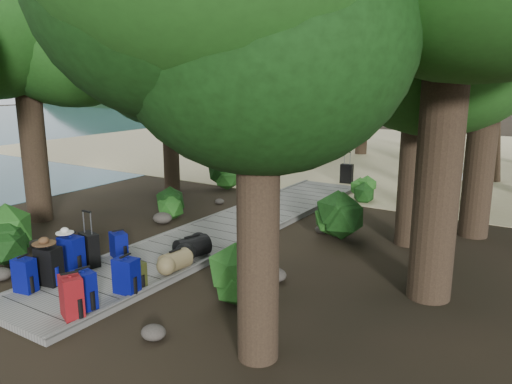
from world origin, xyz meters
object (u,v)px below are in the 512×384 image
Objects in this scene: backpack_left_a at (25,273)px; backpack_right_c at (126,274)px; backpack_right_b at (84,288)px; sun_lounger at (461,174)px; backpack_left_d at (119,243)px; lone_suitcase_on_sand at (347,174)px; backpack_left_c at (72,253)px; duffel_right_black at (192,247)px; backpack_right_d at (137,272)px; suitcase_on_boardwalk at (89,249)px; backpack_right_a at (71,294)px; duffel_right_khaki at (175,261)px; backpack_left_b at (49,264)px; kayak at (281,163)px.

backpack_right_c is at bearing 20.29° from backpack_left_a.
sun_lounger is at bearing 89.59° from backpack_right_b.
backpack_right_c is at bearing -83.17° from sun_lounger.
backpack_right_c is (1.46, -1.15, 0.05)m from backpack_left_d.
backpack_right_b is 1.02× the size of lone_suitcase_on_sand.
backpack_left_c is 2.34m from duffel_right_black.
backpack_right_b is (1.45, -0.87, -0.04)m from backpack_left_c.
lone_suitcase_on_sand is (-0.56, 11.07, -0.10)m from backpack_right_c.
backpack_left_c reaches higher than lone_suitcase_on_sand.
sun_lounger is at bearing 92.04° from duffel_right_black.
backpack_left_c is at bearing 160.28° from backpack_right_b.
backpack_right_c is 0.33m from backpack_right_d.
backpack_left_c is 1.14× the size of backpack_right_c.
suitcase_on_boardwalk is at bearing 84.20° from backpack_left_c.
backpack_right_a is at bearing -92.68° from lone_suitcase_on_sand.
duffel_right_black is (-0.08, 1.64, -0.02)m from backpack_right_d.
backpack_left_d is 1.00× the size of duffel_right_khaki.
backpack_left_c is at bearing -89.48° from sun_lounger.
backpack_left_a reaches higher than backpack_left_d.
backpack_right_b is 1.20× the size of duffel_right_khaki.
backpack_right_d is (1.49, 0.22, -0.15)m from backpack_left_c.
duffel_right_black is 1.02× the size of lone_suitcase_on_sand.
backpack_left_b is 11.60m from lone_suitcase_on_sand.
lone_suitcase_on_sand is at bearing 79.61° from backpack_left_c.
backpack_left_b is 1.52m from backpack_right_c.
backpack_left_b reaches higher than backpack_right_b.
duffel_right_khaki is (0.11, 0.91, -0.05)m from backpack_right_d.
sun_lounger is (2.91, 14.58, -0.16)m from backpack_right_a.
backpack_right_a is at bearing -71.15° from duffel_right_black.
backpack_left_d is at bearing 136.07° from backpack_right_b.
duffel_right_black is at bearing 102.17° from backpack_right_b.
sun_lounger is (4.33, 12.34, -0.08)m from backpack_left_d.
backpack_left_a is at bearing -120.19° from duffel_right_khaki.
lone_suitcase_on_sand is at bearing 98.79° from duffel_right_khaki.
kayak is at bearing -154.63° from sun_lounger.
backpack_right_a is 1.27× the size of duffel_right_khaki.
backpack_left_d is 13.08m from sun_lounger.
sun_lounger is (2.87, 13.49, -0.13)m from backpack_right_c.
backpack_left_b is 2.26m from duffel_right_khaki.
backpack_left_c reaches higher than duffel_right_black.
backpack_left_d is 0.83× the size of duffel_right_black.
backpack_right_c is 0.36× the size of sun_lounger.
duffel_right_black is at bearing -85.85° from sun_lounger.
lone_suitcase_on_sand reaches higher than duffel_right_khaki.
kayak is 7.13m from sun_lounger.
backpack_right_a is 14.38m from kayak.
kayak is (-2.71, 13.60, -0.26)m from backpack_left_a.
backpack_left_a is 1.15× the size of backpack_left_d.
backpack_right_b reaches higher than duffel_right_khaki.
backpack_right_a is 2.31m from duffel_right_khaki.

